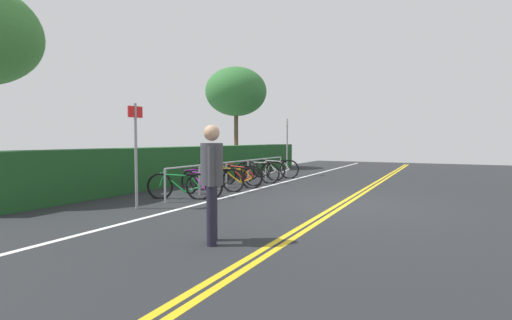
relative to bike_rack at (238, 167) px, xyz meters
name	(u,v)px	position (x,y,z in m)	size (l,w,h in m)	color
ground_plane	(342,206)	(-1.90, -3.82, -0.64)	(35.66, 12.42, 0.05)	#232628
centre_line_yellow_inner	(345,205)	(-1.90, -3.90, -0.61)	(32.10, 0.10, 0.00)	gold
centre_line_yellow_outer	(339,204)	(-1.90, -3.74, -0.61)	(32.10, 0.10, 0.00)	gold
bike_lane_stripe_white	(230,196)	(-1.90, -0.84, -0.61)	(32.10, 0.12, 0.00)	white
bike_rack	(238,167)	(0.00, 0.00, 0.00)	(7.04, 0.05, 0.82)	#9EA0A5
bicycle_0	(179,186)	(-2.92, 0.03, -0.28)	(0.68, 1.62, 0.71)	black
bicycle_1	(201,183)	(-2.12, -0.07, -0.28)	(0.56, 1.65, 0.70)	black
bicycle_2	(216,179)	(-1.21, 0.05, -0.27)	(0.46, 1.80, 0.73)	black
bicycle_3	(235,177)	(-0.35, -0.11, -0.29)	(0.52, 1.72, 0.69)	black
bicycle_4	(240,175)	(0.36, 0.12, -0.28)	(0.46, 1.67, 0.71)	black
bicycle_5	(257,172)	(1.24, -0.07, -0.25)	(0.46, 1.71, 0.77)	black
bicycle_6	(263,171)	(2.12, 0.14, -0.26)	(0.46, 1.72, 0.75)	black
bicycle_7	(276,169)	(3.02, 0.01, -0.25)	(0.56, 1.79, 0.77)	black
pedestrian	(212,175)	(-5.95, -2.95, 0.36)	(0.44, 0.32, 1.70)	#1E1E2D
sign_post_near	(136,146)	(-4.41, 0.01, 0.75)	(0.36, 0.08, 2.26)	gray
sign_post_far	(287,142)	(4.13, -0.02, 0.80)	(0.36, 0.10, 2.36)	gray
hedge_backdrop	(204,163)	(1.50, 2.35, 0.01)	(15.99, 0.96, 1.25)	#1C4C21
tree_mid	(236,92)	(6.89, 4.01, 3.40)	(3.22, 3.22, 5.31)	brown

